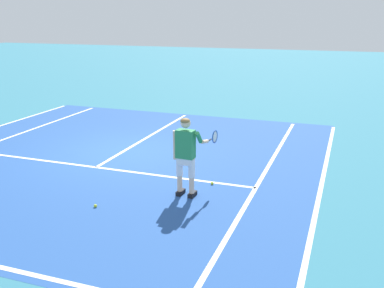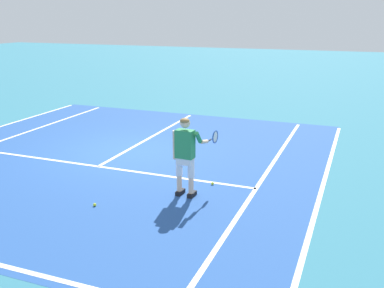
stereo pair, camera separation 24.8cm
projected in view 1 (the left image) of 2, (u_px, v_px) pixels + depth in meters
name	position (u px, v px, depth m)	size (l,w,h in m)	color
ground_plane	(123.00, 152.00, 12.50)	(80.00, 80.00, 0.00)	teal
court_inner_surface	(114.00, 157.00, 12.06)	(10.98, 11.32, 0.00)	#234C93
line_service	(96.00, 167.00, 11.21)	(8.23, 0.10, 0.01)	white
line_centre_service	(150.00, 136.00, 14.10)	(0.10, 6.40, 0.01)	white
line_singles_right	(264.00, 174.00, 10.73)	(0.10, 10.92, 0.01)	white
line_doubles_right	(322.00, 181.00, 10.28)	(0.10, 10.92, 0.01)	white
tennis_player	(186.00, 152.00, 9.20)	(0.69, 1.10, 1.71)	black
tennis_ball_near_feet	(95.00, 206.00, 8.88)	(0.07, 0.07, 0.07)	#CCE02D
tennis_ball_by_baseline	(212.00, 183.00, 10.07)	(0.07, 0.07, 0.07)	#CCE02D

